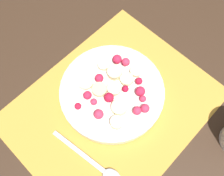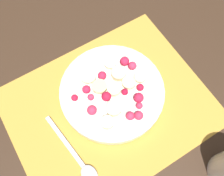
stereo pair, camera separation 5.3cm
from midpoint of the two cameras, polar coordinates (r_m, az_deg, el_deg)
The scene contains 4 objects.
ground_plane at distance 0.55m, azimuth 2.06°, elevation -4.66°, with size 3.00×3.00×0.00m, color #382619.
placemat at distance 0.55m, azimuth 2.07°, elevation -4.56°, with size 0.42×0.34×0.01m.
fruit_bowl at distance 0.54m, azimuth 2.81°, elevation -1.01°, with size 0.23×0.23×0.04m.
spoon at distance 0.51m, azimuth -4.15°, elevation -17.05°, with size 0.04×0.17×0.01m.
Camera 2 is at (0.09, 0.16, 0.52)m, focal length 40.00 mm.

